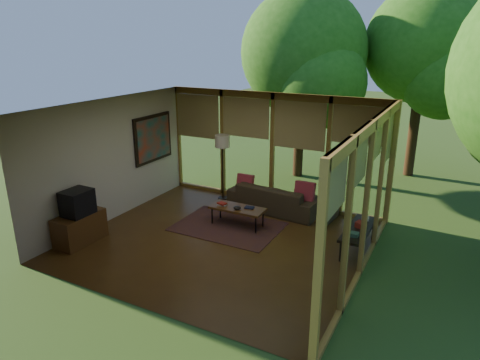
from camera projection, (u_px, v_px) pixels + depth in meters
The scene contains 25 objects.
floor at pixel (221, 241), 8.61m from camera, with size 5.50×5.50×0.00m, color #593917.
ceiling at pixel (219, 107), 7.76m from camera, with size 5.50×5.50×0.00m, color silver.
wall_left at pixel (112, 160), 9.39m from camera, with size 0.04×5.00×2.70m, color beige.
wall_front at pixel (132, 225), 6.08m from camera, with size 5.50×0.04×2.70m, color beige.
window_wall_back at pixel (272, 149), 10.29m from camera, with size 5.50×0.12×2.70m, color olive.
window_wall_right at pixel (366, 202), 6.97m from camera, with size 0.12×5.00×2.70m, color olive.
tree_nw at pixel (303, 53), 11.74m from camera, with size 3.45×3.45×5.25m.
tree_ne at pixel (424, 45), 11.67m from camera, with size 3.22×3.22×5.34m.
rug at pixel (228, 226), 9.27m from camera, with size 2.22×1.57×0.01m, color brown.
sofa at pixel (274, 198), 10.06m from camera, with size 2.16×0.85×0.63m, color #3E321F.
pillow_left at pixel (245, 183), 10.26m from camera, with size 0.40×0.13×0.40m, color maroon.
pillow_right at pixel (305, 192), 9.60m from camera, with size 0.45×0.15×0.45m, color maroon.
ct_book_lower at pixel (222, 205), 9.31m from camera, with size 0.18×0.14×0.03m, color beige.
ct_book_upper at pixel (222, 203), 9.30m from camera, with size 0.19×0.14×0.03m, color maroon.
ct_book_side at pixel (249, 207), 9.15m from camera, with size 0.19×0.14×0.03m, color black.
ct_bowl at pixel (237, 208), 9.08m from camera, with size 0.16×0.16×0.07m, color black.
media_cabinet at pixel (80, 228), 8.49m from camera, with size 0.50×1.00×0.60m, color #5A3618.
television at pixel (77, 203), 8.31m from camera, with size 0.45×0.55×0.50m, color black.
console_book_a at pixel (348, 233), 7.82m from camera, with size 0.20×0.15×0.07m, color #335948.
console_book_b at pixel (354, 223), 8.20m from camera, with size 0.23×0.17×0.11m, color maroon.
console_book_c at pixel (359, 217), 8.54m from camera, with size 0.21×0.15×0.06m, color beige.
floor_lamp at pixel (222, 145), 10.46m from camera, with size 0.36×0.36×1.65m.
coffee_table at pixel (237, 209), 9.21m from camera, with size 1.20×0.50×0.43m.
side_console at pixel (353, 229), 8.18m from camera, with size 0.60×1.40×0.46m.
wall_painting at pixel (153, 138), 10.49m from camera, with size 0.06×1.35×1.15m.
Camera 1 is at (3.95, -6.72, 3.88)m, focal length 32.00 mm.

